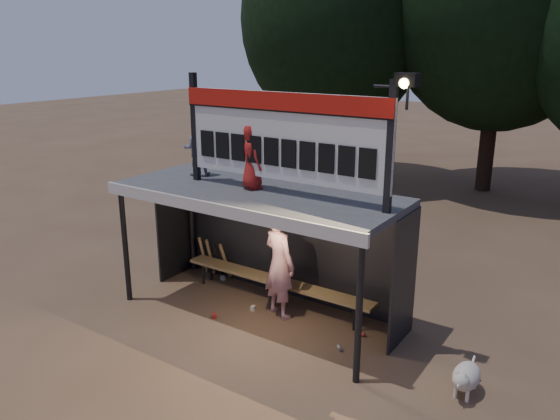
% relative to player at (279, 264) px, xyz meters
% --- Properties ---
extents(ground, '(80.00, 80.00, 0.00)m').
position_rel_player_xyz_m(ground, '(-0.32, -0.20, -0.98)').
color(ground, brown).
rests_on(ground, ground).
extents(player, '(0.83, 0.68, 1.97)m').
position_rel_player_xyz_m(player, '(0.00, 0.00, 0.00)').
color(player, silver).
rests_on(player, ground).
extents(child_a, '(0.63, 0.62, 1.02)m').
position_rel_player_xyz_m(child_a, '(-1.92, 0.07, 1.85)').
color(child_a, slate).
rests_on(child_a, dugout_shelter).
extents(child_b, '(0.64, 0.60, 1.11)m').
position_rel_player_xyz_m(child_b, '(-0.46, -0.15, 1.89)').
color(child_b, '#A51C19').
rests_on(child_b, dugout_shelter).
extents(dugout_shelter, '(5.10, 2.08, 2.32)m').
position_rel_player_xyz_m(dugout_shelter, '(-0.32, 0.05, 0.86)').
color(dugout_shelter, '#424244').
rests_on(dugout_shelter, ground).
extents(scoreboard_assembly, '(4.10, 0.27, 1.99)m').
position_rel_player_xyz_m(scoreboard_assembly, '(0.23, -0.21, 2.34)').
color(scoreboard_assembly, black).
rests_on(scoreboard_assembly, dugout_shelter).
extents(bench, '(4.00, 0.35, 0.48)m').
position_rel_player_xyz_m(bench, '(-0.32, 0.35, -0.55)').
color(bench, olive).
rests_on(bench, ground).
extents(tree_left, '(6.46, 6.46, 9.27)m').
position_rel_player_xyz_m(tree_left, '(-4.32, 9.80, 4.53)').
color(tree_left, '#302215').
rests_on(tree_left, ground).
extents(dog, '(0.36, 0.81, 0.49)m').
position_rel_player_xyz_m(dog, '(3.46, -0.54, -0.70)').
color(dog, beige).
rests_on(dog, ground).
extents(bats, '(0.67, 0.35, 0.84)m').
position_rel_player_xyz_m(bats, '(-2.06, 0.62, -0.55)').
color(bats, '#A77D4D').
rests_on(bats, ground).
extents(litter, '(3.51, 1.48, 0.08)m').
position_rel_player_xyz_m(litter, '(-0.08, -0.13, -0.95)').
color(litter, '#AD241D').
rests_on(litter, ground).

